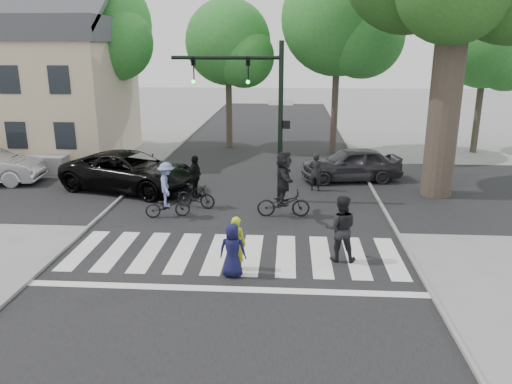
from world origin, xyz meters
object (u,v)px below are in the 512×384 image
pedestrian_child (233,250)px  car_suv (131,171)px  pedestrian_woman (236,243)px  traffic_signal (258,100)px  cyclist_right (284,188)px  car_grey (351,164)px  cyclist_left (167,194)px  pedestrian_adult (341,228)px  cyclist_mid (195,187)px

pedestrian_child → car_suv: car_suv is taller
pedestrian_child → car_suv: 9.36m
pedestrian_woman → pedestrian_child: bearing=105.6°
traffic_signal → cyclist_right: bearing=-60.1°
car_grey → pedestrian_child: bearing=-32.8°
car_suv → pedestrian_child: bearing=-129.4°
cyclist_right → traffic_signal: bearing=119.9°
pedestrian_child → cyclist_left: size_ratio=0.73×
pedestrian_woman → cyclist_right: bearing=-83.2°
pedestrian_adult → car_suv: 10.39m
car_grey → pedestrian_adult: bearing=-18.5°
pedestrian_child → pedestrian_adult: pedestrian_adult is taller
pedestrian_woman → pedestrian_adult: size_ratio=0.79×
pedestrian_woman → cyclist_left: bearing=-32.9°
traffic_signal → pedestrian_adult: bearing=-64.0°
cyclist_mid → cyclist_right: size_ratio=0.85×
pedestrian_child → pedestrian_adult: (2.88, 1.21, 0.23)m
pedestrian_woman → car_grey: bearing=-91.4°
cyclist_right → cyclist_mid: bearing=167.0°
car_suv → cyclist_left: bearing=-127.3°
car_grey → pedestrian_woman: bearing=-33.5°
cyclist_left → car_suv: (-2.33, 3.29, -0.05)m
cyclist_left → car_grey: size_ratio=0.45×
traffic_signal → cyclist_mid: size_ratio=3.02×
pedestrian_woman → cyclist_mid: cyclist_mid is taller
pedestrian_child → pedestrian_adult: bearing=-152.6°
traffic_signal → car_grey: traffic_signal is taller
traffic_signal → pedestrian_adult: (2.65, -5.42, -2.95)m
cyclist_mid → cyclist_left: bearing=-126.3°
pedestrian_adult → car_grey: (1.30, 8.76, -0.20)m
cyclist_mid → car_suv: (-3.13, 2.20, -0.01)m
pedestrian_child → cyclist_right: cyclist_right is taller
cyclist_left → car_suv: 4.03m
pedestrian_adult → car_suv: size_ratio=0.33×
pedestrian_child → cyclist_left: bearing=-53.7°
pedestrian_adult → car_grey: pedestrian_adult is taller
pedestrian_woman → car_suv: 9.01m
car_suv → car_grey: bearing=-59.7°
cyclist_right → car_grey: bearing=60.2°
pedestrian_child → car_grey: 10.81m
pedestrian_child → car_suv: bearing=-52.1°
pedestrian_woman → traffic_signal: bearing=-69.6°
pedestrian_child → pedestrian_adult: 3.13m
car_grey → cyclist_left: bearing=-62.1°
cyclist_left → car_grey: (6.99, 5.44, -0.10)m
cyclist_left → car_grey: 8.86m
traffic_signal → cyclist_right: size_ratio=2.55×
pedestrian_child → cyclist_mid: 5.97m
pedestrian_child → car_grey: size_ratio=0.33×
pedestrian_child → cyclist_mid: cyclist_mid is taller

